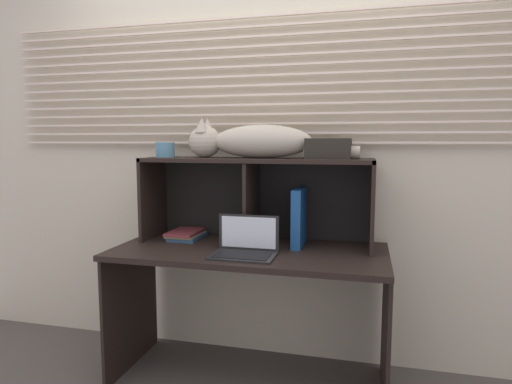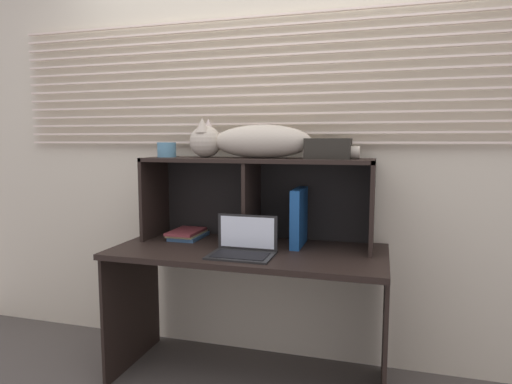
{
  "view_description": "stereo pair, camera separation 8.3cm",
  "coord_description": "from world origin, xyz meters",
  "px_view_note": "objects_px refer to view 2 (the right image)",
  "views": [
    {
      "loc": [
        0.59,
        -2.04,
        1.31
      ],
      "look_at": [
        0.0,
        0.33,
        1.03
      ],
      "focal_mm": 30.81,
      "sensor_mm": 36.0,
      "label": 1
    },
    {
      "loc": [
        0.67,
        -2.02,
        1.31
      ],
      "look_at": [
        0.0,
        0.33,
        1.03
      ],
      "focal_mm": 30.81,
      "sensor_mm": 36.0,
      "label": 2
    }
  ],
  "objects_px": {
    "book_stack": "(188,234)",
    "small_basket": "(167,150)",
    "laptop": "(243,247)",
    "cat": "(251,141)",
    "binder_upright": "(299,217)",
    "storage_box": "(328,149)"
  },
  "relations": [
    {
      "from": "small_basket",
      "to": "binder_upright",
      "type": "bearing_deg",
      "value": 0.0
    },
    {
      "from": "small_basket",
      "to": "laptop",
      "type": "bearing_deg",
      "value": -26.36
    },
    {
      "from": "laptop",
      "to": "binder_upright",
      "type": "relative_size",
      "value": 1.01
    },
    {
      "from": "laptop",
      "to": "book_stack",
      "type": "bearing_deg",
      "value": 147.38
    },
    {
      "from": "storage_box",
      "to": "book_stack",
      "type": "bearing_deg",
      "value": 179.86
    },
    {
      "from": "laptop",
      "to": "storage_box",
      "type": "bearing_deg",
      "value": 35.61
    },
    {
      "from": "binder_upright",
      "to": "book_stack",
      "type": "height_order",
      "value": "binder_upright"
    },
    {
      "from": "cat",
      "to": "storage_box",
      "type": "height_order",
      "value": "cat"
    },
    {
      "from": "binder_upright",
      "to": "storage_box",
      "type": "distance_m",
      "value": 0.41
    },
    {
      "from": "binder_upright",
      "to": "book_stack",
      "type": "relative_size",
      "value": 1.19
    },
    {
      "from": "small_basket",
      "to": "storage_box",
      "type": "height_order",
      "value": "storage_box"
    },
    {
      "from": "binder_upright",
      "to": "storage_box",
      "type": "height_order",
      "value": "storage_box"
    },
    {
      "from": "laptop",
      "to": "small_basket",
      "type": "height_order",
      "value": "small_basket"
    },
    {
      "from": "cat",
      "to": "book_stack",
      "type": "distance_m",
      "value": 0.67
    },
    {
      "from": "laptop",
      "to": "book_stack",
      "type": "height_order",
      "value": "laptop"
    },
    {
      "from": "laptop",
      "to": "book_stack",
      "type": "distance_m",
      "value": 0.52
    },
    {
      "from": "cat",
      "to": "book_stack",
      "type": "height_order",
      "value": "cat"
    },
    {
      "from": "book_stack",
      "to": "small_basket",
      "type": "bearing_deg",
      "value": -179.05
    },
    {
      "from": "cat",
      "to": "book_stack",
      "type": "bearing_deg",
      "value": 179.7
    },
    {
      "from": "book_stack",
      "to": "storage_box",
      "type": "relative_size",
      "value": 1.11
    },
    {
      "from": "small_basket",
      "to": "storage_box",
      "type": "relative_size",
      "value": 0.46
    },
    {
      "from": "laptop",
      "to": "book_stack",
      "type": "xyz_separation_m",
      "value": [
        -0.44,
        0.28,
        -0.01
      ]
    }
  ]
}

